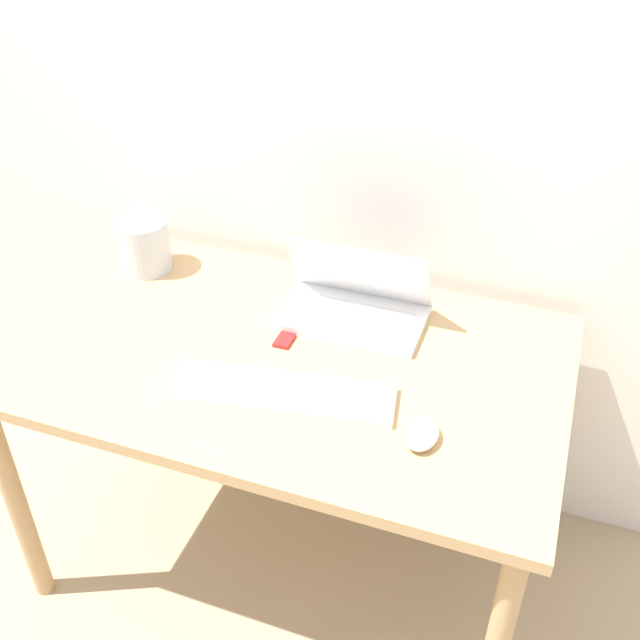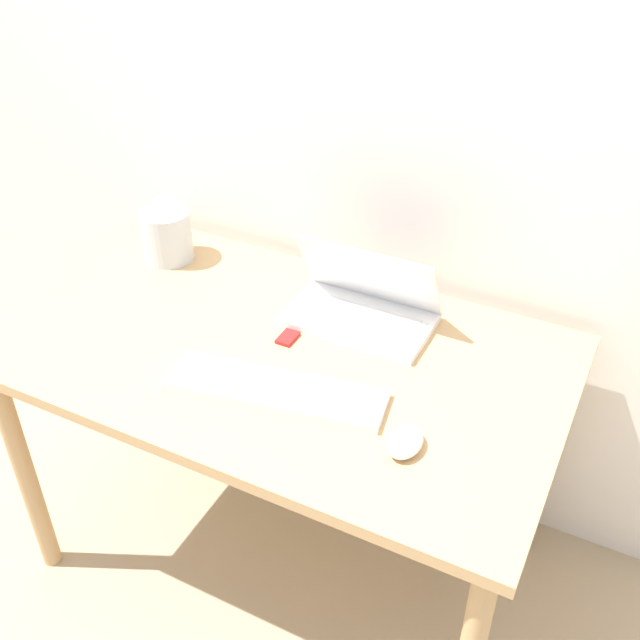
% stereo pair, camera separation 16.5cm
% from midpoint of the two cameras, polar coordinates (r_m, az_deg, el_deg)
% --- Properties ---
extents(wall_back, '(6.00, 0.05, 2.50)m').
position_cam_midpoint_polar(wall_back, '(1.85, -0.53, 18.53)').
color(wall_back, white).
rests_on(wall_back, ground_plane).
extents(desk, '(1.29, 0.77, 0.73)m').
position_cam_midpoint_polar(desk, '(1.78, -5.47, -4.75)').
color(desk, tan).
rests_on(desk, ground_plane).
extents(laptop, '(0.35, 0.21, 0.20)m').
position_cam_midpoint_polar(laptop, '(1.81, 0.08, 1.37)').
color(laptop, white).
rests_on(laptop, desk).
extents(keyboard, '(0.49, 0.20, 0.02)m').
position_cam_midpoint_polar(keyboard, '(1.60, -5.81, -5.67)').
color(keyboard, white).
rests_on(keyboard, desk).
extents(mouse, '(0.07, 0.10, 0.03)m').
position_cam_midpoint_polar(mouse, '(1.49, 4.60, -8.77)').
color(mouse, white).
rests_on(mouse, desk).
extents(vase, '(0.14, 0.14, 0.20)m').
position_cam_midpoint_polar(vase, '(2.05, -15.61, 6.13)').
color(vase, silver).
rests_on(vase, desk).
extents(mp3_player, '(0.04, 0.06, 0.01)m').
position_cam_midpoint_polar(mp3_player, '(1.75, -5.42, -1.64)').
color(mp3_player, red).
rests_on(mp3_player, desk).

